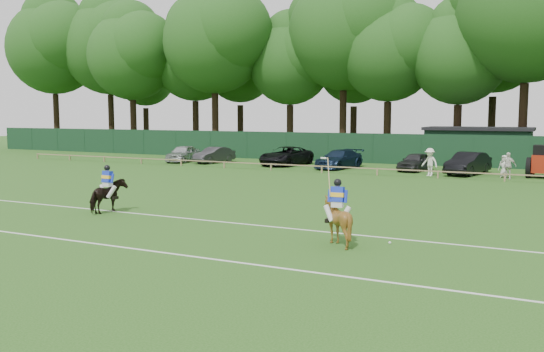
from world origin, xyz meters
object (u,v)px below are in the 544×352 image
Objects in this scene: sedan_silver at (183,154)px; utility_shed at (478,146)px; hatch_grey at (415,162)px; spectator_right at (504,166)px; sedan_grey at (214,155)px; spectator_mid at (508,166)px; sedan_navy at (339,159)px; horse_dark at (108,196)px; estate_black at (468,163)px; polo_ball at (390,243)px; suv_black at (286,156)px; horse_chestnut at (337,221)px; spectator_left at (430,162)px; tractor at (542,162)px.

sedan_silver is 0.51× the size of utility_shed.
spectator_right is (6.13, -1.84, 0.07)m from hatch_grey.
spectator_mid is (23.16, -1.99, 0.19)m from sedan_grey.
sedan_navy is at bearing 167.01° from spectator_mid.
estate_black is (11.45, 22.53, 0.06)m from horse_dark.
spectator_mid is 21.46m from polo_ball.
utility_shed is at bearing 36.42° from suv_black.
horse_chestnut is 24.98m from hatch_grey.
horse_dark is at bearing -12.31° from horse_chestnut.
hatch_grey is 43.46× the size of polo_ball.
sedan_silver is 2.90m from sedan_grey.
utility_shed reaches higher than spectator_right.
estate_black is at bearing 175.88° from spectator_right.
horse_dark is 22.96m from sedan_navy.
spectator_right is at bearing 7.37° from sedan_grey.
estate_black is at bearing 9.48° from sedan_grey.
horse_dark reaches higher than polo_ball.
utility_shed is at bearing 106.80° from estate_black.
horse_chestnut is at bearing -77.71° from estate_black.
spectator_left is 1.26× the size of spectator_right.
spectator_mid is at bearing -12.28° from hatch_grey.
tractor reaches higher than horse_dark.
polo_ball is at bearing -157.06° from horse_chestnut.
spectator_left is at bearing -51.84° from hatch_grey.
sedan_navy is at bearing -92.00° from horse_dark.
spectator_right reaches higher than sedan_silver.
estate_black reaches higher than sedan_grey.
spectator_right is 10.10m from utility_shed.
sedan_silver is at bearing -166.90° from hatch_grey.
tractor is (1.95, 1.84, 0.15)m from spectator_mid.
suv_black is at bearing 121.70° from polo_ball.
spectator_mid is (14.09, 20.85, 0.15)m from horse_dark.
sedan_grey is at bearing -65.18° from horse_dark.
hatch_grey is at bearing -6.47° from sedan_silver.
spectator_mid is 18.94× the size of polo_ball.
horse_chestnut is at bearing 176.12° from horse_dark.
utility_shed is (1.77, 10.84, 0.61)m from spectator_left.
horse_chestnut is (10.66, -1.32, 0.06)m from horse_dark.
utility_shed is (-2.77, 9.68, 0.80)m from spectator_right.
utility_shed reaches higher than hatch_grey.
polo_ball is (-1.66, -22.16, -0.69)m from spectator_right.
suv_black is 28.22m from polo_ball.
hatch_grey is (5.62, 0.62, -0.04)m from sedan_navy.
polo_ball is (24.11, -22.96, -0.68)m from sedan_silver.
horse_chestnut reaches higher than sedan_silver.
horse_chestnut is at bearing -55.08° from suv_black.
spectator_mid is 10.93m from utility_shed.
spectator_mid is at bearing -13.00° from sedan_silver.
estate_black is 8.85m from utility_shed.
spectator_right reaches higher than sedan_grey.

